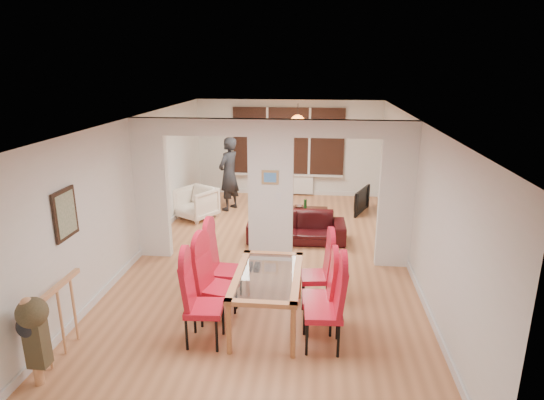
% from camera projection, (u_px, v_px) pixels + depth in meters
% --- Properties ---
extents(floor, '(5.00, 9.00, 0.01)m').
position_uv_depth(floor, '(271.00, 259.00, 8.48)').
color(floor, '#C27C4E').
rests_on(floor, ground).
extents(room_walls, '(5.00, 9.00, 2.60)m').
position_uv_depth(room_walls, '(271.00, 192.00, 8.11)').
color(room_walls, silver).
rests_on(room_walls, floor).
extents(divider_wall, '(5.00, 0.18, 2.60)m').
position_uv_depth(divider_wall, '(271.00, 192.00, 8.11)').
color(divider_wall, white).
rests_on(divider_wall, floor).
extents(bay_window_blinds, '(3.00, 0.08, 1.80)m').
position_uv_depth(bay_window_blinds, '(288.00, 141.00, 12.28)').
color(bay_window_blinds, black).
rests_on(bay_window_blinds, room_walls).
extents(radiator, '(1.40, 0.08, 0.50)m').
position_uv_depth(radiator, '(288.00, 184.00, 12.59)').
color(radiator, white).
rests_on(radiator, floor).
extents(pendant_light, '(0.36, 0.36, 0.36)m').
position_uv_depth(pendant_light, '(298.00, 122.00, 10.98)').
color(pendant_light, orange).
rests_on(pendant_light, room_walls).
extents(stair_newel, '(0.40, 1.20, 1.10)m').
position_uv_depth(stair_newel, '(58.00, 317.00, 5.50)').
color(stair_newel, tan).
rests_on(stair_newel, floor).
extents(wall_poster, '(0.04, 0.52, 0.67)m').
position_uv_depth(wall_poster, '(65.00, 214.00, 5.98)').
color(wall_poster, gray).
rests_on(wall_poster, room_walls).
extents(pillar_photo, '(0.30, 0.03, 0.25)m').
position_uv_depth(pillar_photo, '(270.00, 177.00, 7.93)').
color(pillar_photo, '#4C8CD8').
rests_on(pillar_photo, divider_wall).
extents(dining_table, '(0.90, 1.60, 0.75)m').
position_uv_depth(dining_table, '(268.00, 299.00, 6.29)').
color(dining_table, '#BC7445').
rests_on(dining_table, floor).
extents(dining_chair_la, '(0.50, 0.50, 1.17)m').
position_uv_depth(dining_chair_la, '(204.00, 302.00, 5.79)').
color(dining_chair_la, red).
rests_on(dining_chair_la, floor).
extents(dining_chair_lb, '(0.56, 0.56, 1.17)m').
position_uv_depth(dining_chair_lb, '(218.00, 283.00, 6.30)').
color(dining_chair_lb, red).
rests_on(dining_chair_lb, floor).
extents(dining_chair_lc, '(0.50, 0.50, 1.18)m').
position_uv_depth(dining_chair_lc, '(225.00, 266.00, 6.81)').
color(dining_chair_lc, red).
rests_on(dining_chair_lc, floor).
extents(dining_chair_ra, '(0.50, 0.50, 1.17)m').
position_uv_depth(dining_chair_ra, '(323.00, 306.00, 5.69)').
color(dining_chair_ra, red).
rests_on(dining_chair_ra, floor).
extents(dining_chair_rb, '(0.45, 0.45, 1.07)m').
position_uv_depth(dining_chair_rb, '(318.00, 293.00, 6.11)').
color(dining_chair_rb, red).
rests_on(dining_chair_rb, floor).
extents(dining_chair_rc, '(0.49, 0.49, 1.09)m').
position_uv_depth(dining_chair_rc, '(316.00, 272.00, 6.73)').
color(dining_chair_rc, red).
rests_on(dining_chair_rc, floor).
extents(sofa, '(2.01, 0.83, 0.58)m').
position_uv_depth(sofa, '(296.00, 227.00, 9.32)').
color(sofa, black).
rests_on(sofa, floor).
extents(armchair, '(1.09, 1.10, 0.74)m').
position_uv_depth(armchair, '(196.00, 203.00, 10.65)').
color(armchair, '#F6E4D0').
rests_on(armchair, floor).
extents(person, '(0.78, 0.67, 1.82)m').
position_uv_depth(person, '(229.00, 174.00, 11.16)').
color(person, black).
rests_on(person, floor).
extents(television, '(1.01, 0.52, 0.60)m').
position_uv_depth(television, '(358.00, 200.00, 11.16)').
color(television, black).
rests_on(television, floor).
extents(coffee_table, '(1.16, 0.66, 0.26)m').
position_uv_depth(coffee_table, '(304.00, 214.00, 10.62)').
color(coffee_table, '#371B12').
rests_on(coffee_table, floor).
extents(bottle, '(0.07, 0.07, 0.28)m').
position_uv_depth(bottle, '(305.00, 205.00, 10.47)').
color(bottle, '#143F19').
rests_on(bottle, coffee_table).
extents(bowl, '(0.21, 0.21, 0.05)m').
position_uv_depth(bowl, '(299.00, 207.00, 10.67)').
color(bowl, '#371B12').
rests_on(bowl, coffee_table).
extents(shoes, '(0.23, 0.25, 0.10)m').
position_uv_depth(shoes, '(253.00, 267.00, 8.03)').
color(shoes, black).
rests_on(shoes, floor).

